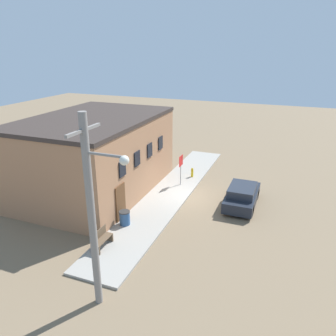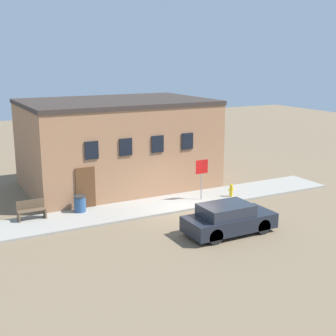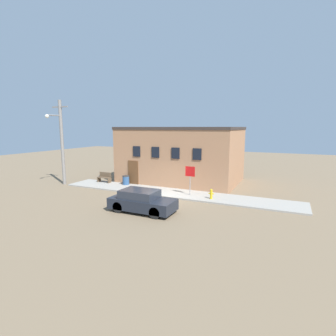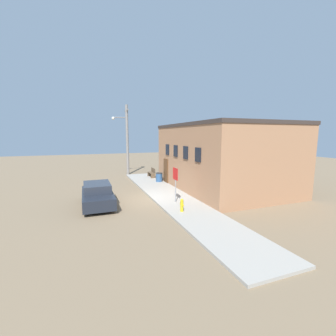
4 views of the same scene
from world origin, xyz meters
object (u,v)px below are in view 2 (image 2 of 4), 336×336
(stop_sign, at_px, (202,172))
(parked_car, at_px, (228,219))
(fire_hydrant, at_px, (231,190))
(bench, at_px, (31,210))
(trash_bin, at_px, (80,204))

(stop_sign, bearing_deg, parked_car, -107.54)
(fire_hydrant, bearing_deg, bench, 172.44)
(bench, height_order, trash_bin, bench)
(bench, height_order, parked_car, parked_car)
(bench, distance_m, trash_bin, 2.35)
(fire_hydrant, distance_m, stop_sign, 2.10)
(trash_bin, xyz_separation_m, parked_car, (4.93, -5.59, 0.13))
(parked_car, bearing_deg, stop_sign, 72.46)
(trash_bin, relative_size, parked_car, 0.20)
(stop_sign, relative_size, trash_bin, 2.70)
(parked_car, bearing_deg, bench, 142.43)
(bench, bearing_deg, trash_bin, -0.35)
(bench, relative_size, parked_car, 0.32)
(stop_sign, distance_m, trash_bin, 6.55)
(fire_hydrant, relative_size, bench, 0.55)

